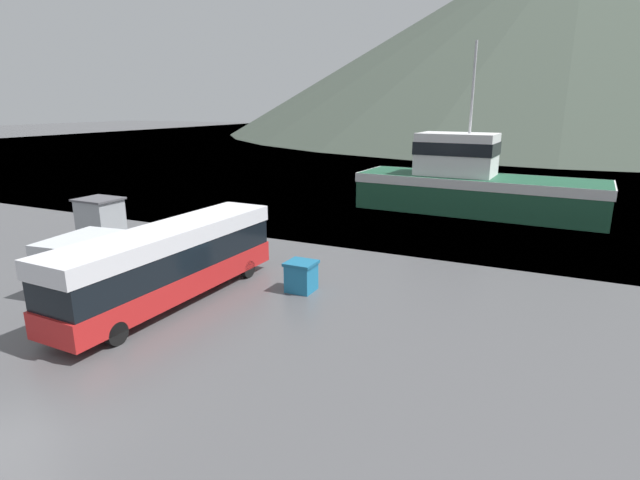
{
  "coord_description": "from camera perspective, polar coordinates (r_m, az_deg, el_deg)",
  "views": [
    {
      "loc": [
        12.12,
        -6.47,
        8.52
      ],
      "look_at": [
        1.8,
        15.09,
        2.0
      ],
      "focal_mm": 28.0,
      "sensor_mm": 36.0,
      "label": 1
    }
  ],
  "objects": [
    {
      "name": "ground_plane",
      "position": [
        16.17,
        -32.22,
        -19.16
      ],
      "size": [
        400.0,
        400.0,
        0.0
      ],
      "primitive_type": "plane",
      "color": "#4C4C4F"
    },
    {
      "name": "water_surface",
      "position": [
        147.89,
        21.24,
        10.94
      ],
      "size": [
        240.0,
        240.0,
        0.0
      ],
      "primitive_type": "plane",
      "color": "#475B6B",
      "rests_on": "ground"
    },
    {
      "name": "hill_backdrop",
      "position": [
        180.84,
        27.18,
        20.52
      ],
      "size": [
        208.95,
        208.95,
        60.07
      ],
      "primitive_type": "cone",
      "color": "#3D473D",
      "rests_on": "ground"
    },
    {
      "name": "tour_bus",
      "position": [
        22.84,
        -16.71,
        -2.23
      ],
      "size": [
        2.86,
        11.94,
        3.4
      ],
      "rotation": [
        0.0,
        0.0,
        -0.03
      ],
      "color": "red",
      "rests_on": "ground"
    },
    {
      "name": "delivery_van",
      "position": [
        26.24,
        -24.79,
        -2.02
      ],
      "size": [
        2.85,
        5.63,
        2.6
      ],
      "rotation": [
        0.0,
        0.0,
        0.13
      ],
      "color": "silver",
      "rests_on": "ground"
    },
    {
      "name": "fishing_boat",
      "position": [
        42.29,
        17.1,
        6.19
      ],
      "size": [
        19.36,
        6.51,
        13.2
      ],
      "rotation": [
        0.0,
        0.0,
        4.66
      ],
      "color": "#1E5138",
      "rests_on": "water_surface"
    },
    {
      "name": "storage_bin",
      "position": [
        23.47,
        -2.16,
        -4.14
      ],
      "size": [
        1.34,
        1.3,
        1.43
      ],
      "color": "teal",
      "rests_on": "ground"
    },
    {
      "name": "dock_kiosk",
      "position": [
        35.47,
        -23.79,
        2.28
      ],
      "size": [
        2.61,
        2.28,
        2.67
      ],
      "color": "#93999E",
      "rests_on": "ground"
    },
    {
      "name": "mooring_bollard",
      "position": [
        33.02,
        -10.98,
        0.8
      ],
      "size": [
        0.42,
        0.42,
        0.81
      ],
      "color": "#B29919",
      "rests_on": "ground"
    }
  ]
}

